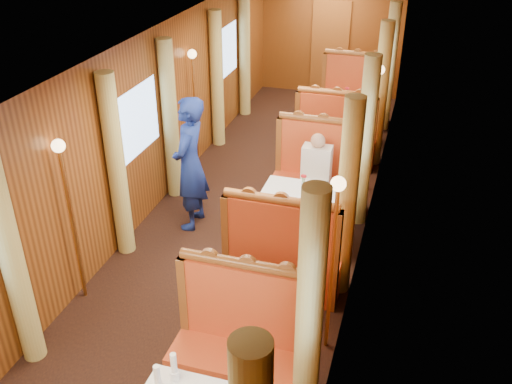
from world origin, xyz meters
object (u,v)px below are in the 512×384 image
at_px(steward, 190,164).
at_px(passenger, 316,166).
at_px(banquette_mid_aft, 318,180).
at_px(table_far, 345,121).
at_px(banquette_near_aft, 243,351).
at_px(banquette_far_aft, 353,100).
at_px(rose_vase_mid, 304,180).
at_px(rose_vase_far, 347,91).
at_px(banquette_far_fwd, 335,140).
at_px(table_mid, 302,219).
at_px(banquette_mid_fwd, 283,260).

relative_size(steward, passenger, 2.42).
distance_m(banquette_mid_aft, table_far, 2.49).
xyz_separation_m(banquette_near_aft, banquette_far_aft, (0.00, 7.00, 0.00)).
xyz_separation_m(rose_vase_mid, rose_vase_far, (0.01, 3.49, 0.00)).
bearing_deg(rose_vase_far, banquette_far_fwd, -89.98).
relative_size(rose_vase_mid, rose_vase_far, 1.00).
height_order(table_far, steward, steward).
relative_size(banquette_far_fwd, passenger, 1.76).
height_order(table_mid, steward, steward).
height_order(banquette_near_aft, banquette_far_fwd, same).
bearing_deg(table_far, banquette_mid_aft, -90.00).
distance_m(banquette_near_aft, banquette_mid_aft, 3.50).
relative_size(banquette_far_aft, rose_vase_far, 3.72).
bearing_deg(banquette_far_aft, banquette_mid_aft, -90.00).
xyz_separation_m(rose_vase_far, passenger, (0.00, -2.70, -0.19)).
bearing_deg(banquette_far_fwd, passenger, -90.00).
height_order(banquette_far_fwd, steward, steward).
bearing_deg(rose_vase_far, banquette_near_aft, -90.00).
bearing_deg(banquette_far_fwd, table_far, 90.00).
bearing_deg(passenger, banquette_mid_fwd, -90.00).
xyz_separation_m(banquette_mid_fwd, rose_vase_far, (-0.00, 4.52, 0.50)).
bearing_deg(table_far, banquette_near_aft, -90.00).
relative_size(table_mid, banquette_far_fwd, 0.78).
bearing_deg(rose_vase_far, steward, -113.96).
xyz_separation_m(banquette_far_fwd, rose_vase_far, (-0.00, 1.02, 0.50)).
height_order(rose_vase_mid, passenger, passenger).
height_order(banquette_mid_fwd, banquette_far_fwd, same).
relative_size(banquette_near_aft, banquette_mid_fwd, 1.00).
bearing_deg(steward, banquette_far_fwd, 144.51).
bearing_deg(banquette_near_aft, rose_vase_mid, 90.22).
height_order(banquette_mid_fwd, rose_vase_mid, banquette_mid_fwd).
bearing_deg(table_mid, banquette_near_aft, -90.00).
height_order(banquette_far_aft, rose_vase_far, banquette_far_aft).
height_order(banquette_far_fwd, rose_vase_mid, banquette_far_fwd).
relative_size(banquette_mid_aft, rose_vase_far, 3.72).
bearing_deg(rose_vase_mid, banquette_near_aft, -89.78).
relative_size(banquette_mid_aft, rose_vase_mid, 3.72).
distance_m(banquette_far_aft, rose_vase_mid, 4.52).
height_order(table_mid, passenger, passenger).
distance_m(table_far, rose_vase_mid, 3.52).
relative_size(banquette_mid_fwd, banquette_far_aft, 1.00).
bearing_deg(banquette_near_aft, banquette_far_fwd, 90.00).
height_order(table_mid, table_far, same).
relative_size(banquette_near_aft, table_far, 1.28).
xyz_separation_m(banquette_mid_aft, passenger, (-0.00, -0.21, 0.32)).
bearing_deg(passenger, banquette_far_fwd, 90.00).
distance_m(table_mid, rose_vase_mid, 0.55).
distance_m(banquette_far_fwd, banquette_far_aft, 2.03).
distance_m(rose_vase_mid, passenger, 0.81).
height_order(banquette_near_aft, rose_vase_mid, banquette_near_aft).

